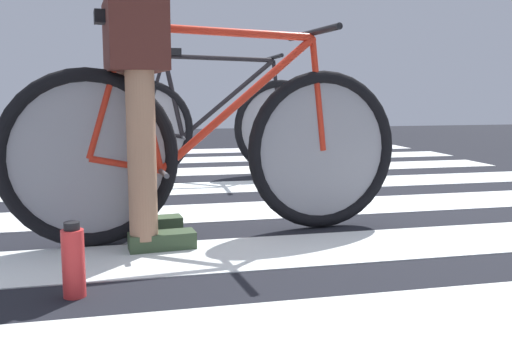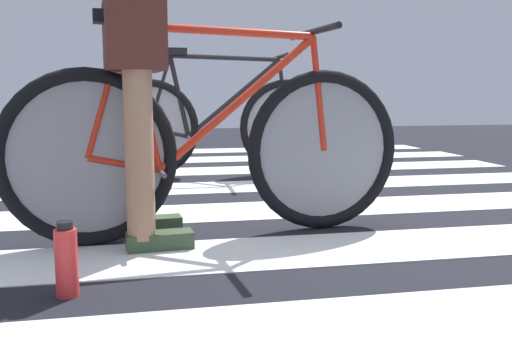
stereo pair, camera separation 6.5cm
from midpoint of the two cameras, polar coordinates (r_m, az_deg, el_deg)
name	(u,v)px [view 2 (the right image)]	position (r m, az deg, el deg)	size (l,w,h in m)	color
ground	(229,219)	(2.77, -2.18, -5.08)	(18.00, 14.00, 0.02)	black
crosswalk_markings	(225,211)	(2.90, -2.56, -4.25)	(5.43, 6.53, 0.00)	silver
bicycle_1_of_2	(212,148)	(2.36, -3.76, 2.34)	(1.73, 0.52, 0.93)	black
cyclist_1_of_2	(136,88)	(2.29, -11.48, 8.28)	(0.35, 0.43, 0.98)	#A87A5B
bicycle_2_of_2	(219,124)	(4.11, -3.40, 4.72)	(1.74, 0.52, 0.93)	black
water_bottle	(66,261)	(1.79, -17.89, -8.84)	(0.07, 0.07, 0.23)	red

